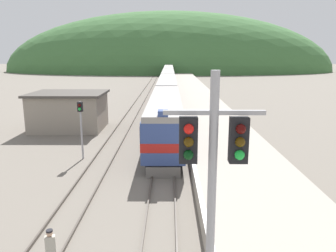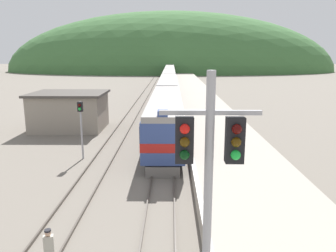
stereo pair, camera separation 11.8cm
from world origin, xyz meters
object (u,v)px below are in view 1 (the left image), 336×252
Objects in this scene: express_train_lead_car at (165,117)px; signal_post_siding at (81,118)px; carriage_fifth at (169,69)px; signal_mast_main at (212,186)px; carriage_third at (168,79)px; carriage_second at (167,90)px; track_worker at (51,249)px; carriage_fourth at (169,73)px.

express_train_lead_car is 8.38m from signal_post_siding.
carriage_fifth is 116.16m from signal_mast_main.
carriage_third and carriage_fifth have the same top height.
carriage_fifth is 3.07× the size of signal_mast_main.
carriage_second is (0.00, 22.40, -0.01)m from express_train_lead_car.
carriage_fifth is 99.60m from signal_post_siding.
track_worker is (-3.84, -64.94, -1.21)m from carriage_third.
express_train_lead_car is 0.86× the size of carriage_second.
signal_post_siding is (-7.53, 16.72, -1.76)m from signal_mast_main.
signal_mast_main is at bearing -89.15° from carriage_fourth.
carriage_fifth is 13.49× the size of track_worker.
signal_mast_main is (1.38, -116.12, 2.72)m from carriage_fifth.
signal_post_siding is 2.59× the size of track_worker.
signal_mast_main reaches higher than signal_post_siding.
carriage_second and carriage_third have the same top height.
track_worker is at bearing -101.59° from express_train_lead_car.
signal_post_siding is (-6.15, -5.61, 0.95)m from express_train_lead_car.
signal_post_siding is (-6.15, -99.40, 0.96)m from carriage_fifth.
carriage_fourth and carriage_fifth have the same top height.
carriage_fourth is (0.00, 70.00, -0.01)m from express_train_lead_car.
carriage_second is 23.80m from carriage_third.
carriage_fourth is 75.86m from signal_post_siding.
signal_mast_main is 18.42m from signal_post_siding.
express_train_lead_car is 70.00m from carriage_fourth.
signal_post_siding reaches higher than carriage_third.
signal_mast_main is at bearing -88.85° from carriage_third.
express_train_lead_car is 22.40m from carriage_second.
signal_post_siding reaches higher than express_train_lead_car.
signal_mast_main is at bearing -34.43° from track_worker.
carriage_third and carriage_fourth have the same top height.
carriage_fourth is at bearing 85.35° from signal_post_siding.
carriage_fifth is (0.00, 93.80, -0.01)m from express_train_lead_car.
signal_post_siding is (-6.15, -75.60, 0.96)m from carriage_fourth.
signal_post_siding reaches higher than carriage_fourth.
carriage_second is at bearing -90.00° from carriage_third.
signal_post_siding reaches higher than carriage_second.
signal_post_siding is at bearing -102.39° from carriage_second.
express_train_lead_car reaches higher than track_worker.
signal_mast_main reaches higher than track_worker.
track_worker is (-5.22, 3.58, -3.93)m from signal_mast_main.
carriage_third is 68.59m from signal_mast_main.
signal_mast_main reaches higher than carriage_second.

